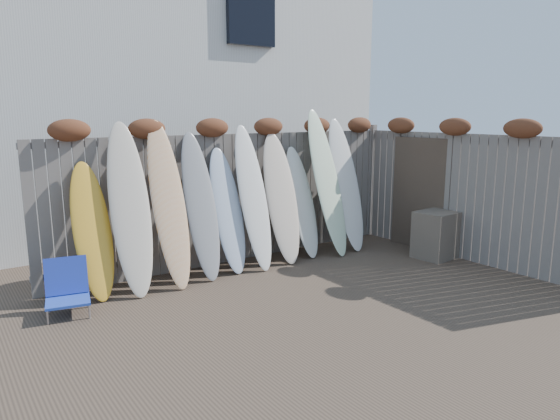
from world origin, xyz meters
TOP-DOWN VIEW (x-y plane):
  - ground at (0.00, 0.00)m, footprint 80.00×80.00m
  - back_fence at (0.06, 2.39)m, footprint 6.05×0.28m
  - right_fence at (2.99, 0.25)m, footprint 0.28×4.40m
  - house at (0.50, 6.50)m, footprint 8.50×5.50m
  - beach_chair at (-2.72, 1.68)m, footprint 0.57×0.60m
  - wooden_crate at (2.71, 0.63)m, footprint 0.68×0.58m
  - lattice_panel at (2.98, 1.13)m, footprint 0.16×1.27m
  - surfboard_0 at (-2.30, 2.02)m, footprint 0.48×0.63m
  - surfboard_1 at (-1.83, 1.96)m, footprint 0.58×0.83m
  - surfboard_2 at (-1.31, 1.94)m, footprint 0.46×0.78m
  - surfboard_3 at (-0.82, 1.98)m, footprint 0.47×0.74m
  - surfboard_4 at (-0.37, 2.00)m, footprint 0.48×0.66m
  - surfboard_5 at (0.04, 1.95)m, footprint 0.46×0.76m
  - surfboard_6 at (0.58, 1.97)m, footprint 0.59×0.75m
  - surfboard_7 at (1.01, 2.00)m, footprint 0.52×0.67m
  - surfboard_8 at (1.45, 1.90)m, footprint 0.60×0.88m
  - surfboard_9 at (1.92, 1.95)m, footprint 0.56×0.80m

SIDE VIEW (x-z plane):
  - ground at x=0.00m, z-range 0.00..0.00m
  - beach_chair at x=-2.72m, z-range -0.02..0.61m
  - wooden_crate at x=2.71m, z-range 0.00..0.76m
  - surfboard_0 at x=-2.30m, z-range 0.00..1.72m
  - surfboard_7 at x=1.01m, z-range 0.00..1.78m
  - surfboard_4 at x=-0.37m, z-range 0.00..1.82m
  - lattice_panel at x=2.98m, z-range 0.00..1.91m
  - surfboard_6 at x=0.58m, z-range 0.00..2.01m
  - surfboard_3 at x=-0.82m, z-range 0.00..2.06m
  - surfboard_5 at x=0.04m, z-range 0.00..2.15m
  - surfboard_1 at x=-1.83m, z-range 0.00..2.22m
  - surfboard_9 at x=1.92m, z-range 0.00..2.23m
  - surfboard_2 at x=-1.31m, z-range 0.00..2.23m
  - right_fence at x=2.99m, z-range 0.02..2.26m
  - back_fence at x=0.06m, z-range 0.06..2.30m
  - surfboard_8 at x=1.45m, z-range 0.00..2.38m
  - house at x=0.50m, z-range 0.04..6.36m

